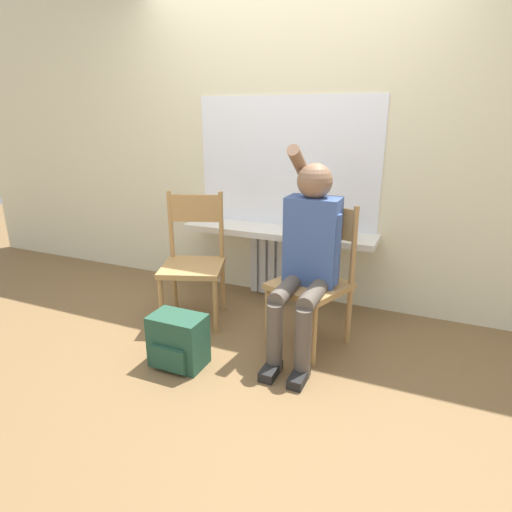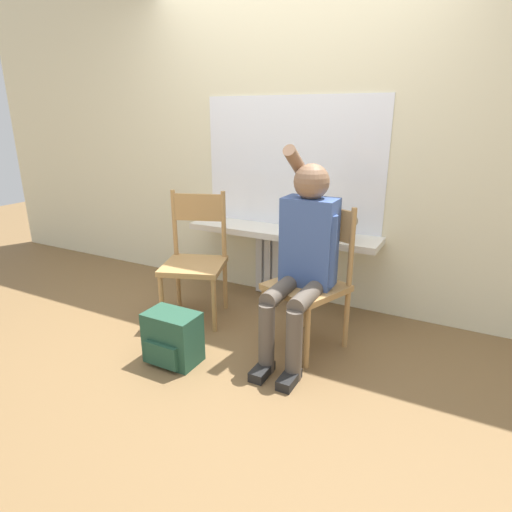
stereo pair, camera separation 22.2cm
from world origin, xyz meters
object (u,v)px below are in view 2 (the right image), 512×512
(person, at_px, (304,252))
(backpack, at_px, (172,338))
(chair_left, at_px, (195,257))
(cat, at_px, (332,221))
(chair_right, at_px, (311,278))

(person, distance_m, backpack, 1.00)
(chair_left, relative_size, person, 0.72)
(person, height_order, cat, person)
(chair_right, distance_m, person, 0.24)
(cat, bearing_deg, person, -88.37)
(chair_right, distance_m, cat, 0.57)
(chair_left, xyz_separation_m, cat, (0.91, 0.49, 0.28))
(person, height_order, backpack, person)
(person, relative_size, backpack, 3.97)
(person, bearing_deg, backpack, -142.37)
(chair_left, height_order, backpack, chair_left)
(chair_right, height_order, cat, chair_right)
(cat, bearing_deg, chair_right, -86.03)
(person, distance_m, cat, 0.60)
(chair_right, distance_m, backpack, 0.98)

